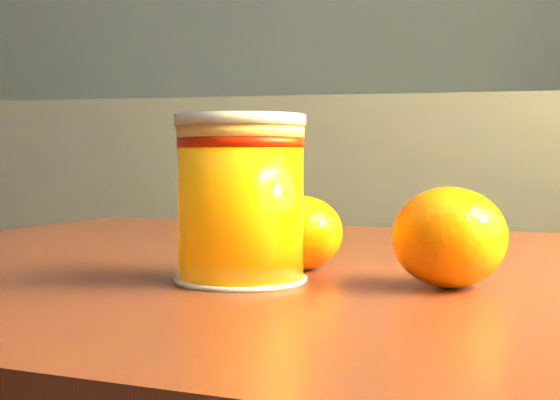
# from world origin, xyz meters

# --- Properties ---
(kitchen_counter) EXTENTS (3.15, 0.60, 0.90)m
(kitchen_counter) POSITION_xyz_m (0.00, 1.45, 0.45)
(kitchen_counter) COLOR #55545A
(kitchen_counter) RESTS_ON ground
(table) EXTENTS (1.02, 0.79, 0.69)m
(table) POSITION_xyz_m (0.97, 0.18, 0.60)
(table) COLOR maroon
(table) RESTS_ON ground
(juice_glass) EXTENTS (0.08, 0.08, 0.10)m
(juice_glass) POSITION_xyz_m (0.89, 0.09, 0.75)
(juice_glass) COLOR orange
(juice_glass) RESTS_ON table
(orange_front) EXTENTS (0.08, 0.08, 0.05)m
(orange_front) POSITION_xyz_m (0.92, 0.15, 0.72)
(orange_front) COLOR orange
(orange_front) RESTS_ON table
(orange_back) EXTENTS (0.07, 0.07, 0.06)m
(orange_back) POSITION_xyz_m (1.02, 0.09, 0.72)
(orange_back) COLOR orange
(orange_back) RESTS_ON table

